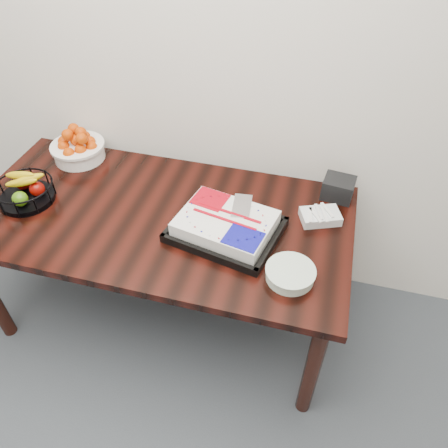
% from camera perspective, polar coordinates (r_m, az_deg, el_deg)
% --- Properties ---
extents(table, '(1.80, 0.90, 0.75)m').
position_cam_1_polar(table, '(2.13, -8.40, -0.43)').
color(table, black).
rests_on(table, ground).
extents(cake_tray, '(0.52, 0.45, 0.10)m').
position_cam_1_polar(cake_tray, '(1.92, 0.24, -0.20)').
color(cake_tray, black).
rests_on(cake_tray, table).
extents(tangerine_bowl, '(0.29, 0.29, 0.18)m').
position_cam_1_polar(tangerine_bowl, '(2.49, -18.60, 9.64)').
color(tangerine_bowl, white).
rests_on(tangerine_bowl, table).
extents(fruit_basket, '(0.28, 0.28, 0.15)m').
position_cam_1_polar(fruit_basket, '(2.29, -24.62, 4.01)').
color(fruit_basket, black).
rests_on(fruit_basket, table).
extents(plate_stack, '(0.20, 0.20, 0.05)m').
position_cam_1_polar(plate_stack, '(1.78, 8.64, -6.45)').
color(plate_stack, white).
rests_on(plate_stack, table).
extents(fork_bag, '(0.21, 0.17, 0.05)m').
position_cam_1_polar(fork_bag, '(2.05, 12.47, 1.03)').
color(fork_bag, silver).
rests_on(fork_bag, table).
extents(napkin_box, '(0.16, 0.14, 0.10)m').
position_cam_1_polar(napkin_box, '(2.18, 14.70, 4.56)').
color(napkin_box, black).
rests_on(napkin_box, table).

